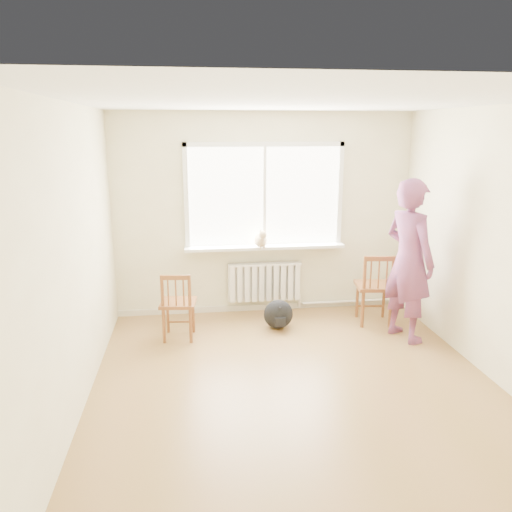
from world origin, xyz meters
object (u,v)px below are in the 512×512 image
object	(u,v)px
backpack	(278,314)
cat	(261,239)
chair_right	(375,289)
chair_left	(178,306)

from	to	relation	value
backpack	cat	bearing A→B (deg)	107.15
chair_right	chair_left	bearing A→B (deg)	11.49
chair_right	cat	size ratio (longest dim) A/B	2.38
chair_right	backpack	bearing A→B (deg)	7.21
cat	backpack	size ratio (longest dim) A/B	1.06
chair_right	cat	world-z (taller)	cat
chair_left	cat	world-z (taller)	cat
chair_left	chair_right	world-z (taller)	chair_right
backpack	chair_right	bearing A→B (deg)	-0.40
chair_right	cat	distance (m)	1.62
chair_left	chair_right	bearing A→B (deg)	-169.86
chair_left	chair_right	xyz separation A→B (m)	(2.52, 0.17, 0.05)
chair_left	cat	size ratio (longest dim) A/B	2.12
chair_right	backpack	xyz separation A→B (m)	(-1.26, 0.01, -0.29)
cat	backpack	distance (m)	1.02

